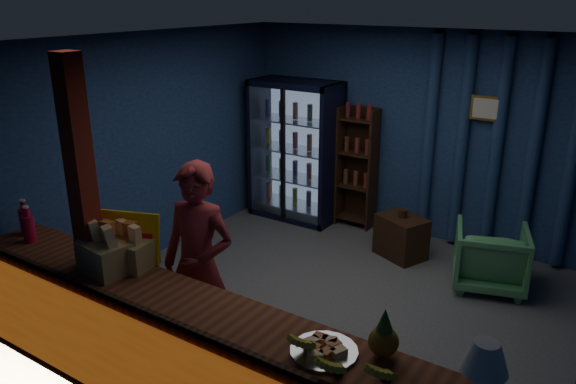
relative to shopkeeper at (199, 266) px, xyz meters
name	(u,v)px	position (x,y,z in m)	size (l,w,h in m)	color
ground	(325,304)	(0.45, 1.33, -0.87)	(4.60, 4.60, 0.00)	#515154
room_walls	(329,155)	(0.45, 1.33, 0.70)	(4.60, 4.60, 4.60)	navy
counter	(195,362)	(0.45, -0.58, -0.40)	(4.40, 0.57, 0.99)	brown
support_post	(87,224)	(-0.60, -0.57, 0.43)	(0.16, 0.16, 2.60)	maroon
beverage_cooler	(298,151)	(-1.10, 3.25, 0.06)	(1.20, 0.62, 1.90)	black
bottle_shelf	(358,168)	(-0.25, 3.39, -0.08)	(0.50, 0.28, 1.60)	#3B2212
curtain_folds	(496,148)	(1.45, 3.47, 0.43)	(1.74, 0.14, 2.50)	navy
framed_picture	(487,108)	(1.30, 3.43, 0.88)	(0.36, 0.04, 0.28)	gold
shopkeeper	(199,266)	(0.00, 0.00, 0.00)	(0.64, 0.42, 1.75)	maroon
green_chair	(490,257)	(1.71, 2.62, -0.54)	(0.72, 0.74, 0.68)	#50A05E
side_table	(401,237)	(0.65, 2.78, -0.62)	(0.66, 0.59, 0.60)	#3B2212
yellow_sign	(129,237)	(-0.41, -0.35, 0.28)	(0.52, 0.28, 0.41)	yellow
soda_bottles	(27,224)	(-1.50, -0.53, 0.21)	(0.27, 0.18, 0.33)	red
snack_box_left	(107,254)	(-0.42, -0.56, 0.22)	(0.42, 0.36, 0.40)	#A48A4F
snack_box_centre	(131,251)	(-0.34, -0.40, 0.21)	(0.38, 0.33, 0.36)	#A48A4F
pastry_tray	(324,350)	(1.50, -0.55, 0.10)	(0.41, 0.41, 0.07)	silver
banana_bunches	(341,359)	(1.66, -0.65, 0.15)	(0.72, 0.28, 0.16)	gold
table_lamp	(485,360)	(2.42, -0.61, 0.43)	(0.23, 0.23, 0.46)	black
pineapple	(384,337)	(1.80, -0.39, 0.21)	(0.18, 0.18, 0.31)	brown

